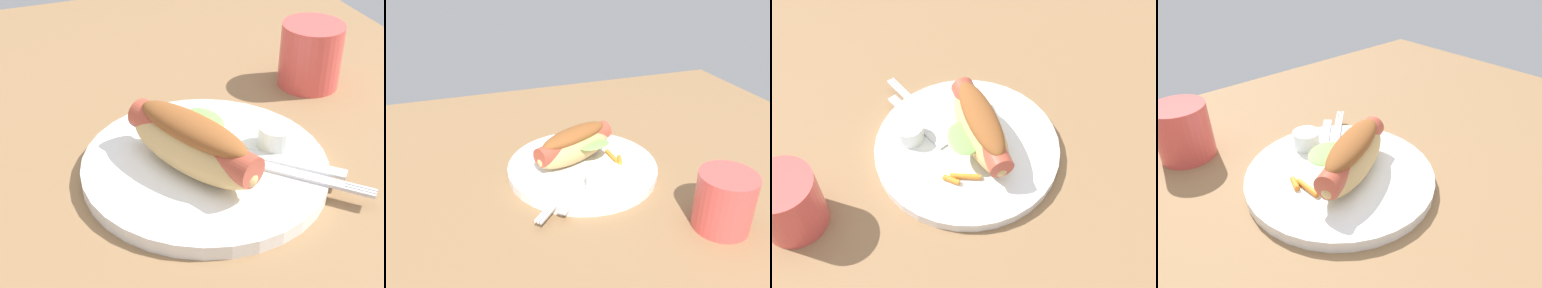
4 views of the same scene
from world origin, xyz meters
TOP-DOWN VIEW (x-y plane):
  - ground_plane at (0.00, 0.00)cm, footprint 120.00×90.00cm
  - plate at (-2.26, 1.80)cm, footprint 26.69×26.69cm
  - hot_dog at (-1.45, -0.00)cm, footprint 17.61×12.23cm
  - sauce_ramekin at (-1.99, 10.21)cm, footprint 4.16×4.16cm
  - fork at (3.36, 9.39)cm, footprint 12.51×12.57cm
  - knife at (1.20, 9.76)cm, footprint 9.92×10.44cm
  - carrot_garnish at (-8.44, 2.12)cm, footprint 1.98×5.14cm
  - drinking_cup at (-16.17, 22.75)cm, footprint 8.32×8.32cm

SIDE VIEW (x-z plane):
  - ground_plane at x=0.00cm, z-range -1.80..0.00cm
  - plate at x=-2.26cm, z-range 0.00..1.60cm
  - knife at x=1.20cm, z-range 1.60..1.96cm
  - fork at x=3.36cm, z-range 1.60..2.00cm
  - carrot_garnish at x=-8.44cm, z-range 1.59..2.38cm
  - sauce_ramekin at x=-1.99cm, z-range 1.60..4.28cm
  - drinking_cup at x=-16.17cm, z-range 0.00..8.74cm
  - hot_dog at x=-1.45cm, z-range 1.73..8.08cm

